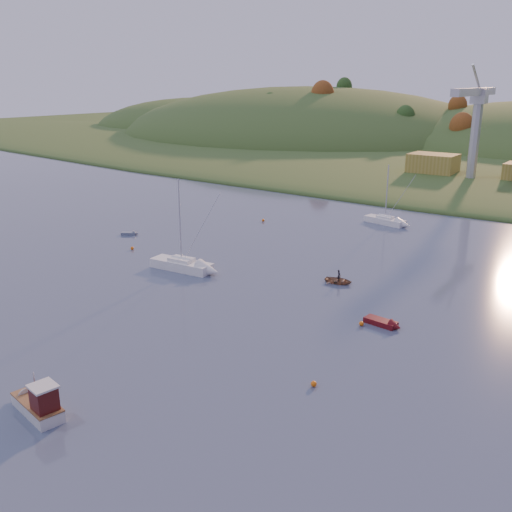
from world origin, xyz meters
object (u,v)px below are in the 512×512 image
Objects in this scene: canoe at (339,280)px; red_tender at (387,324)px; sailboat_near at (182,264)px; fishing_boat at (35,401)px; sailboat_far at (385,220)px; grey_dinghy at (132,233)px.

red_tender reaches higher than canoe.
sailboat_near is 3.51× the size of canoe.
canoe is at bearing 15.49° from sailboat_near.
canoe is at bearing -87.48° from fishing_boat.
sailboat_far is (11.76, 39.86, -0.09)m from sailboat_near.
sailboat_near reaches higher than canoe.
red_tender is at bearing -42.92° from grey_dinghy.
fishing_boat is 39.64m from canoe.
canoe is (19.61, 7.44, -0.42)m from sailboat_near.
red_tender is at bearing -106.89° from fishing_boat.
sailboat_far is at bearing 14.19° from grey_dinghy.
fishing_boat is at bearing -76.72° from sailboat_far.
red_tender is 49.84m from grey_dinghy.
fishing_boat is 34.88m from sailboat_near.
grey_dinghy is at bearing 150.34° from sailboat_near.
sailboat_near reaches higher than grey_dinghy.
sailboat_far is 43.84m from grey_dinghy.
sailboat_near is 1.17× the size of sailboat_far.
red_tender is (29.87, -1.42, -0.50)m from sailboat_near.
red_tender is at bearing -55.03° from sailboat_far.
canoe is 38.59m from grey_dinghy.
sailboat_near is 2.96× the size of red_tender.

